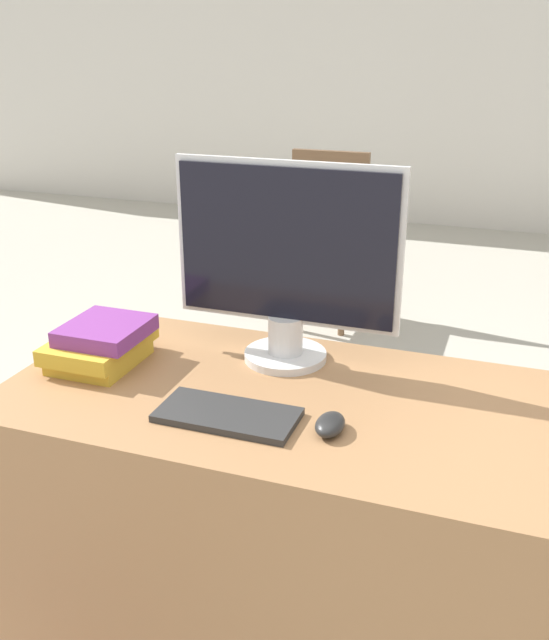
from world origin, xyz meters
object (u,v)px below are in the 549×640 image
at_px(keyboard, 228,415).
at_px(mouse, 330,424).
at_px(monitor, 286,262).
at_px(book_stack, 101,343).
at_px(far_chair, 323,227).

height_order(keyboard, mouse, mouse).
height_order(monitor, keyboard, monitor).
bearing_deg(monitor, mouse, -57.03).
xyz_separation_m(book_stack, far_chair, (-0.08, 2.35, -0.28)).
height_order(monitor, far_chair, monitor).
relative_size(keyboard, far_chair, 0.33).
relative_size(monitor, book_stack, 2.15).
height_order(keyboard, far_chair, far_chair).
xyz_separation_m(monitor, keyboard, (-0.02, -0.33, -0.25)).
bearing_deg(mouse, keyboard, -175.62).
relative_size(keyboard, book_stack, 1.15).
bearing_deg(far_chair, monitor, -34.25).
distance_m(keyboard, book_stack, 0.44).
height_order(monitor, mouse, monitor).
xyz_separation_m(monitor, far_chair, (-0.51, 2.18, -0.48)).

